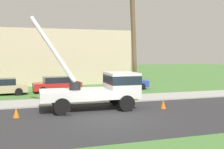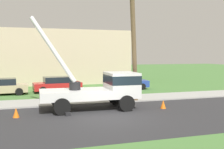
# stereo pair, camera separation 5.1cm
# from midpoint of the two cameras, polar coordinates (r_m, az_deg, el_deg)

# --- Properties ---
(ground_plane) EXTENTS (120.00, 120.00, 0.00)m
(ground_plane) POSITION_cam_midpoint_polar(r_m,az_deg,el_deg) (26.76, -8.04, -3.36)
(ground_plane) COLOR #477538
(road_asphalt) EXTENTS (80.00, 8.53, 0.01)m
(road_asphalt) POSITION_cam_midpoint_polar(r_m,az_deg,el_deg) (15.23, -0.54, -9.15)
(road_asphalt) COLOR #2B2B2D
(road_asphalt) RESTS_ON ground
(sidewalk_strip) EXTENTS (80.00, 3.07, 0.10)m
(sidewalk_strip) POSITION_cam_midpoint_polar(r_m,az_deg,el_deg) (20.73, -5.23, -5.43)
(sidewalk_strip) COLOR #9E9E99
(sidewalk_strip) RESTS_ON ground
(utility_truck) EXTENTS (6.76, 3.21, 5.98)m
(utility_truck) POSITION_cam_midpoint_polar(r_m,az_deg,el_deg) (17.59, -2.12, -2.69)
(utility_truck) COLOR silver
(utility_truck) RESTS_ON ground
(leaning_utility_pole) EXTENTS (1.81, 2.76, 8.78)m
(leaning_utility_pole) POSITION_cam_midpoint_polar(r_m,az_deg,el_deg) (19.11, 4.51, 7.16)
(leaning_utility_pole) COLOR brown
(leaning_utility_pole) RESTS_ON ground
(traffic_cone_ahead) EXTENTS (0.36, 0.36, 0.56)m
(traffic_cone_ahead) POSITION_cam_midpoint_polar(r_m,az_deg,el_deg) (18.10, 10.64, -6.17)
(traffic_cone_ahead) COLOR orange
(traffic_cone_ahead) RESTS_ON ground
(traffic_cone_behind) EXTENTS (0.36, 0.36, 0.56)m
(traffic_cone_behind) POSITION_cam_midpoint_polar(r_m,az_deg,el_deg) (16.21, -19.61, -7.58)
(traffic_cone_behind) COLOR orange
(traffic_cone_behind) RESTS_ON ground
(traffic_cone_curbside) EXTENTS (0.36, 0.36, 0.56)m
(traffic_cone_curbside) POSITION_cam_midpoint_polar(r_m,az_deg,el_deg) (19.33, 3.42, -5.44)
(traffic_cone_curbside) COLOR orange
(traffic_cone_curbside) RESTS_ON ground
(parked_sedan_tan) EXTENTS (4.49, 2.18, 1.42)m
(parked_sedan_tan) POSITION_cam_midpoint_polar(r_m,az_deg,el_deg) (25.53, -22.39, -2.40)
(parked_sedan_tan) COLOR tan
(parked_sedan_tan) RESTS_ON ground
(parked_sedan_red) EXTENTS (4.53, 2.25, 1.42)m
(parked_sedan_red) POSITION_cam_midpoint_polar(r_m,az_deg,el_deg) (26.09, -11.51, -2.02)
(parked_sedan_red) COLOR #B21E1E
(parked_sedan_red) RESTS_ON ground
(parked_sedan_blue) EXTENTS (4.54, 2.26, 1.42)m
(parked_sedan_blue) POSITION_cam_midpoint_polar(r_m,az_deg,el_deg) (27.59, 2.88, -1.60)
(parked_sedan_blue) COLOR #263F99
(parked_sedan_blue) RESTS_ON ground
(lowrise_building_backdrop) EXTENTS (18.00, 6.00, 6.40)m
(lowrise_building_backdrop) POSITION_cam_midpoint_polar(r_m,az_deg,el_deg) (34.08, -12.19, 3.62)
(lowrise_building_backdrop) COLOR #C6B293
(lowrise_building_backdrop) RESTS_ON ground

